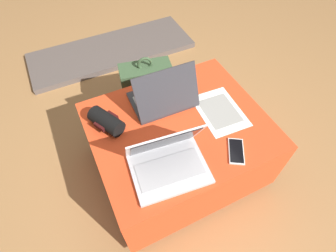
% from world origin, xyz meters
% --- Properties ---
extents(ground_plane, '(14.00, 14.00, 0.00)m').
position_xyz_m(ground_plane, '(0.00, 0.00, 0.00)').
color(ground_plane, '#9E7042').
extents(ottoman, '(0.87, 0.73, 0.42)m').
position_xyz_m(ottoman, '(0.00, 0.00, 0.21)').
color(ottoman, maroon).
rests_on(ottoman, ground_plane).
extents(laptop_near, '(0.35, 0.28, 0.24)m').
position_xyz_m(laptop_near, '(-0.15, -0.18, 0.47)').
color(laptop_near, silver).
rests_on(laptop_near, ottoman).
extents(laptop_far, '(0.33, 0.24, 0.23)m').
position_xyz_m(laptop_far, '(-0.01, 0.16, 0.47)').
color(laptop_far, '#333338').
rests_on(laptop_far, ottoman).
extents(cell_phone, '(0.13, 0.15, 0.01)m').
position_xyz_m(cell_phone, '(0.16, -0.26, 0.42)').
color(cell_phone, white).
rests_on(cell_phone, ottoman).
extents(backpack, '(0.34, 0.24, 0.49)m').
position_xyz_m(backpack, '(0.02, 0.48, 0.20)').
color(backpack, '#385133').
rests_on(backpack, ground_plane).
extents(paper_sheet, '(0.23, 0.31, 0.00)m').
position_xyz_m(paper_sheet, '(0.23, -0.01, 0.42)').
color(paper_sheet, white).
rests_on(paper_sheet, ottoman).
extents(wrist_brace, '(0.15, 0.19, 0.08)m').
position_xyz_m(wrist_brace, '(-0.33, 0.14, 0.46)').
color(wrist_brace, black).
rests_on(wrist_brace, ottoman).
extents(fireplace_hearth, '(1.40, 0.50, 0.04)m').
position_xyz_m(fireplace_hearth, '(0.00, 1.27, 0.02)').
color(fireplace_hearth, '#564C47').
rests_on(fireplace_hearth, ground_plane).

